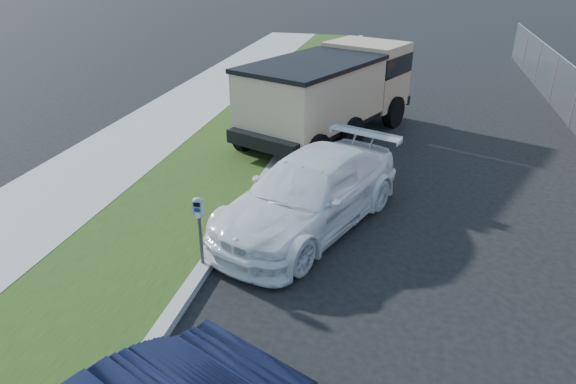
# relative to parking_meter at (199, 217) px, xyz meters

# --- Properties ---
(ground) EXTENTS (120.00, 120.00, 0.00)m
(ground) POSITION_rel_parking_meter_xyz_m (2.63, 0.55, -1.10)
(ground) COLOR black
(ground) RESTS_ON ground
(streetside) EXTENTS (6.12, 50.00, 0.15)m
(streetside) POSITION_rel_parking_meter_xyz_m (-2.93, 2.55, -1.04)
(streetside) COLOR gray
(streetside) RESTS_ON ground
(parking_meter) EXTENTS (0.19, 0.14, 1.35)m
(parking_meter) POSITION_rel_parking_meter_xyz_m (0.00, 0.00, 0.00)
(parking_meter) COLOR #3F4247
(parking_meter) RESTS_ON ground
(white_wagon) EXTENTS (3.88, 5.57, 1.50)m
(white_wagon) POSITION_rel_parking_meter_xyz_m (1.59, 2.20, -0.36)
(white_wagon) COLOR white
(white_wagon) RESTS_ON ground
(dump_truck) EXTENTS (4.82, 7.01, 2.59)m
(dump_truck) POSITION_rel_parking_meter_xyz_m (1.13, 7.97, 0.35)
(dump_truck) COLOR black
(dump_truck) RESTS_ON ground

